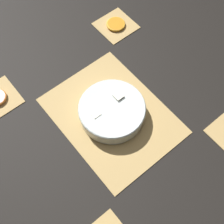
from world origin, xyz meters
name	(u,v)px	position (x,y,z in m)	size (l,w,h in m)	color
ground_plane	(112,116)	(0.00, 0.00, 0.00)	(6.00, 6.00, 0.00)	black
bamboo_mat_center	(112,115)	(0.00, 0.00, 0.00)	(0.48, 0.37, 0.01)	tan
coaster_mat_near_right	(116,25)	(0.33, -0.30, 0.00)	(0.15, 0.15, 0.01)	tan
fruit_salad_bowl	(112,110)	(0.00, 0.00, 0.04)	(0.24, 0.24, 0.07)	silver
orange_slice_whole	(116,24)	(0.33, -0.30, 0.01)	(0.08, 0.08, 0.01)	orange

